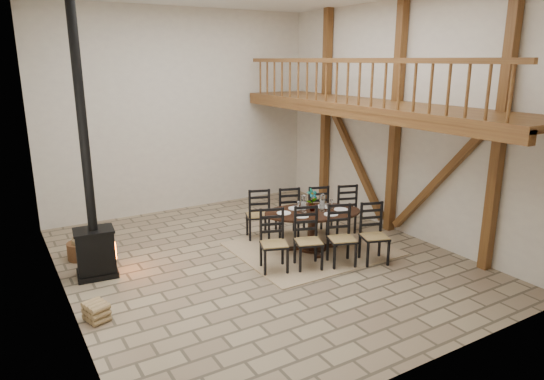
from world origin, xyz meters
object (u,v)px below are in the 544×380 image
log_basket (81,250)px  dining_table (312,231)px  wood_stove (92,217)px  log_stack (96,312)px

log_basket → dining_table: bearing=-25.0°
dining_table → wood_stove: size_ratio=0.60×
dining_table → log_stack: bearing=-152.1°
wood_stove → log_stack: bearing=-95.9°
log_basket → log_stack: size_ratio=1.11×
wood_stove → log_stack: wood_stove is taller
dining_table → log_stack: size_ratio=6.63×
dining_table → log_stack: dining_table is taller
wood_stove → log_stack: 1.89m
log_stack → wood_stove: bearing=77.8°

